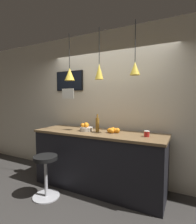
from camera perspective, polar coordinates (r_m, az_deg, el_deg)
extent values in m
plane|color=#33302D|center=(2.92, -6.78, -28.61)|extent=(14.00, 14.00, 0.00)
cube|color=beige|center=(3.45, 3.63, 2.05)|extent=(8.00, 0.06, 2.90)
cube|color=black|center=(3.21, 0.00, -15.74)|extent=(2.28, 0.69, 0.97)
cube|color=brown|center=(3.08, 0.00, -6.89)|extent=(2.32, 0.73, 0.04)
cylinder|color=#B7B7BC|center=(3.25, -16.53, -24.86)|extent=(0.43, 0.43, 0.02)
cylinder|color=#B7B7BC|center=(3.11, -16.66, -19.89)|extent=(0.05, 0.05, 0.60)
cylinder|color=black|center=(3.00, -16.80, -14.14)|extent=(0.38, 0.38, 0.06)
cylinder|color=beige|center=(3.18, -3.85, -5.58)|extent=(0.23, 0.23, 0.06)
sphere|color=orange|center=(3.16, -3.92, -4.24)|extent=(0.09, 0.09, 0.09)
sphere|color=orange|center=(3.17, -3.65, -4.29)|extent=(0.08, 0.08, 0.08)
sphere|color=orange|center=(3.19, -3.92, -4.16)|extent=(0.09, 0.09, 0.09)
sphere|color=orange|center=(3.17, -5.03, -4.33)|extent=(0.08, 0.08, 0.08)
sphere|color=orange|center=(3.15, -3.85, -4.41)|extent=(0.07, 0.07, 0.07)
sphere|color=orange|center=(3.02, 3.67, -6.02)|extent=(0.07, 0.07, 0.07)
sphere|color=orange|center=(2.99, 6.32, -6.00)|extent=(0.09, 0.09, 0.09)
sphere|color=orange|center=(2.98, 3.86, -6.02)|extent=(0.09, 0.09, 0.09)
sphere|color=orange|center=(2.95, 4.62, -6.23)|extent=(0.08, 0.08, 0.08)
sphere|color=orange|center=(3.02, 4.34, -6.05)|extent=(0.07, 0.07, 0.07)
sphere|color=orange|center=(2.97, 4.21, -6.05)|extent=(0.09, 0.09, 0.09)
sphere|color=orange|center=(3.07, 4.90, -5.76)|extent=(0.08, 0.08, 0.08)
sphere|color=orange|center=(2.99, 5.80, -6.02)|extent=(0.08, 0.08, 0.08)
cylinder|color=olive|center=(3.05, -0.21, -4.23)|extent=(0.06, 0.06, 0.25)
cylinder|color=olive|center=(3.04, -0.21, -1.33)|extent=(0.03, 0.03, 0.06)
cylinder|color=red|center=(2.79, 15.62, -6.95)|extent=(0.08, 0.08, 0.08)
cylinder|color=white|center=(2.78, 15.64, -6.04)|extent=(0.08, 0.08, 0.01)
cylinder|color=black|center=(3.51, -9.34, 19.10)|extent=(0.01, 0.01, 0.63)
cone|color=gold|center=(3.42, -9.25, 12.06)|extent=(0.19, 0.19, 0.23)
sphere|color=#F9EFCC|center=(3.41, -9.23, 10.45)|extent=(0.04, 0.04, 0.04)
cylinder|color=black|center=(3.19, 0.39, 20.86)|extent=(0.01, 0.01, 0.61)
cone|color=gold|center=(3.09, 0.38, 13.05)|extent=(0.15, 0.15, 0.27)
sphere|color=#F9EFCC|center=(3.08, 0.38, 10.98)|extent=(0.04, 0.04, 0.04)
cylinder|color=black|center=(2.97, 12.11, 21.77)|extent=(0.01, 0.01, 0.64)
cone|color=gold|center=(2.87, 11.97, 13.73)|extent=(0.16, 0.16, 0.20)
sphere|color=#F9EFCC|center=(2.86, 11.94, 12.12)|extent=(0.04, 0.04, 0.04)
cube|color=black|center=(3.89, -9.30, 9.97)|extent=(0.67, 0.04, 0.42)
cube|color=black|center=(3.87, -9.47, 9.99)|extent=(0.64, 0.01, 0.39)
cube|color=silver|center=(3.00, -9.81, 5.94)|extent=(0.24, 0.01, 0.17)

